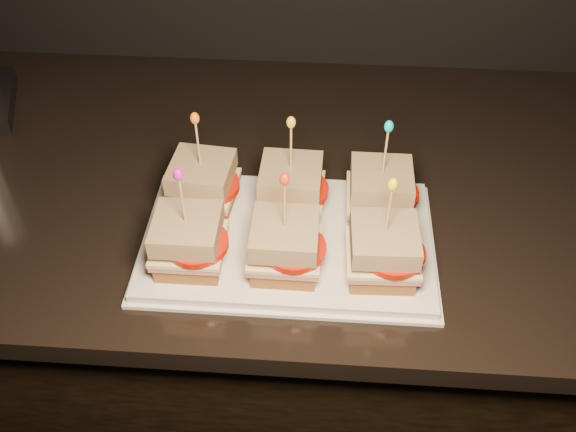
{
  "coord_description": "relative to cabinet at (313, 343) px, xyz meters",
  "views": [
    {
      "loc": [
        0.35,
        0.91,
        1.51
      ],
      "look_at": [
        0.31,
        1.52,
        0.92
      ],
      "focal_mm": 40.0,
      "sensor_mm": 36.0,
      "label": 1
    }
  ],
  "objects": [
    {
      "name": "sandwich_3_tomato",
      "position": [
        -0.15,
        -0.21,
        0.51
      ],
      "size": [
        0.08,
        0.08,
        0.01
      ],
      "primitive_type": "cylinder",
      "color": "#B21707",
      "rests_on": "sandwich_3_cheese"
    },
    {
      "name": "sandwich_3_cheese",
      "position": [
        -0.16,
        -0.21,
        0.5
      ],
      "size": [
        0.09,
        0.09,
        0.01
      ],
      "primitive_type": "cube",
      "rotation": [
        0.0,
        0.0,
        0.0
      ],
      "color": "beige",
      "rests_on": "sandwich_3_ham"
    },
    {
      "name": "sandwich_1_bread_bot",
      "position": [
        -0.04,
        -0.1,
        0.48
      ],
      "size": [
        0.08,
        0.08,
        0.02
      ],
      "primitive_type": "cube",
      "rotation": [
        0.0,
        0.0,
        -0.03
      ],
      "color": "brown",
      "rests_on": "platter"
    },
    {
      "name": "sandwich_4_frill",
      "position": [
        -0.04,
        -0.21,
        0.62
      ],
      "size": [
        0.01,
        0.01,
        0.02
      ],
      "primitive_type": "ellipsoid",
      "color": "red",
      "rests_on": "sandwich_4_pick"
    },
    {
      "name": "sandwich_3_frill",
      "position": [
        -0.16,
        -0.21,
        0.62
      ],
      "size": [
        0.01,
        0.01,
        0.02
      ],
      "primitive_type": "ellipsoid",
      "color": "#D110A8",
      "rests_on": "sandwich_3_pick"
    },
    {
      "name": "sandwich_4_bread_bot",
      "position": [
        -0.04,
        -0.21,
        0.48
      ],
      "size": [
        0.08,
        0.08,
        0.02
      ],
      "primitive_type": "cube",
      "rotation": [
        0.0,
        0.0,
        -0.01
      ],
      "color": "brown",
      "rests_on": "platter"
    },
    {
      "name": "sandwich_3_ham",
      "position": [
        -0.16,
        -0.21,
        0.49
      ],
      "size": [
        0.09,
        0.09,
        0.01
      ],
      "primitive_type": "cube",
      "rotation": [
        0.0,
        0.0,
        0.0
      ],
      "color": "#B9695F",
      "rests_on": "sandwich_3_bread_bot"
    },
    {
      "name": "sandwich_0_cheese",
      "position": [
        -0.16,
        -0.1,
        0.5
      ],
      "size": [
        0.1,
        0.1,
        0.01
      ],
      "primitive_type": "cube",
      "rotation": [
        0.0,
        0.0,
        -0.09
      ],
      "color": "beige",
      "rests_on": "sandwich_0_ham"
    },
    {
      "name": "sandwich_3_pick",
      "position": [
        -0.16,
        -0.21,
        0.57
      ],
      "size": [
        0.0,
        0.0,
        0.09
      ],
      "primitive_type": "cylinder",
      "color": "tan",
      "rests_on": "sandwich_3_bread_top"
    },
    {
      "name": "sandwich_0_frill",
      "position": [
        -0.16,
        -0.1,
        0.62
      ],
      "size": [
        0.01,
        0.01,
        0.02
      ],
      "primitive_type": "ellipsoid",
      "color": "orange",
      "rests_on": "sandwich_0_pick"
    },
    {
      "name": "sandwich_5_frill",
      "position": [
        0.08,
        -0.21,
        0.62
      ],
      "size": [
        0.01,
        0.01,
        0.02
      ],
      "primitive_type": "ellipsoid",
      "color": "yellow",
      "rests_on": "sandwich_5_pick"
    },
    {
      "name": "sandwich_5_ham",
      "position": [
        0.08,
        -0.21,
        0.49
      ],
      "size": [
        0.09,
        0.09,
        0.01
      ],
      "primitive_type": "cube",
      "rotation": [
        0.0,
        0.0,
        0.03
      ],
      "color": "#B9695F",
      "rests_on": "sandwich_5_bread_bot"
    },
    {
      "name": "sandwich_4_ham",
      "position": [
        -0.04,
        -0.21,
        0.49
      ],
      "size": [
        0.09,
        0.09,
        0.01
      ],
      "primitive_type": "cube",
      "rotation": [
        0.0,
        0.0,
        -0.01
      ],
      "color": "#B9695F",
      "rests_on": "sandwich_4_bread_bot"
    },
    {
      "name": "sandwich_5_bread_bot",
      "position": [
        0.08,
        -0.21,
        0.48
      ],
      "size": [
        0.08,
        0.08,
        0.02
      ],
      "primitive_type": "cube",
      "rotation": [
        0.0,
        0.0,
        0.03
      ],
      "color": "brown",
      "rests_on": "platter"
    },
    {
      "name": "sandwich_0_bread_bot",
      "position": [
        -0.16,
        -0.1,
        0.48
      ],
      "size": [
        0.09,
        0.09,
        0.02
      ],
      "primitive_type": "cube",
      "rotation": [
        0.0,
        0.0,
        -0.09
      ],
      "color": "brown",
      "rests_on": "platter"
    },
    {
      "name": "sandwich_2_pick",
      "position": [
        0.08,
        -0.1,
        0.57
      ],
      "size": [
        0.0,
        0.0,
        0.09
      ],
      "primitive_type": "cylinder",
      "color": "tan",
      "rests_on": "sandwich_2_bread_top"
    },
    {
      "name": "sandwich_2_tomato",
      "position": [
        0.1,
        -0.1,
        0.51
      ],
      "size": [
        0.08,
        0.08,
        0.01
      ],
      "primitive_type": "cylinder",
      "color": "#B21707",
      "rests_on": "sandwich_2_cheese"
    },
    {
      "name": "cabinet",
      "position": [
        0.0,
        0.0,
        0.0
      ],
      "size": [
        2.67,
        0.64,
        0.83
      ],
      "primitive_type": "cube",
      "color": "black",
      "rests_on": "ground"
    },
    {
      "name": "sandwich_1_bread_top",
      "position": [
        -0.04,
        -0.1,
        0.53
      ],
      "size": [
        0.08,
        0.08,
        0.03
      ],
      "primitive_type": "cube",
      "rotation": [
        0.0,
        0.0,
        -0.03
      ],
      "color": "#52280C",
      "rests_on": "sandwich_1_tomato"
    },
    {
      "name": "sandwich_2_cheese",
      "position": [
        0.08,
        -0.1,
        0.5
      ],
      "size": [
        0.09,
        0.09,
        0.01
      ],
      "primitive_type": "cube",
      "rotation": [
        0.0,
        0.0,
        -0.0
      ],
      "color": "beige",
      "rests_on": "sandwich_2_ham"
    },
    {
      "name": "sandwich_1_tomato",
      "position": [
        -0.03,
        -0.1,
        0.51
      ],
      "size": [
        0.08,
        0.08,
        0.01
      ],
      "primitive_type": "cylinder",
      "color": "#B21707",
      "rests_on": "sandwich_1_cheese"
    },
    {
      "name": "sandwich_5_cheese",
      "position": [
        0.08,
        -0.21,
        0.5
      ],
      "size": [
        0.09,
        0.09,
        0.01
      ],
      "primitive_type": "cube",
      "rotation": [
        0.0,
        0.0,
        0.03
      ],
      "color": "beige",
      "rests_on": "sandwich_5_ham"
    },
    {
      "name": "sandwich_3_bread_bot",
      "position": [
        -0.16,
        -0.21,
        0.48
      ],
      "size": [
        0.08,
        0.08,
        0.02
      ],
      "primitive_type": "cube",
      "rotation": [
        0.0,
        0.0,
        0.0
      ],
      "color": "brown",
      "rests_on": "platter"
    },
    {
      "name": "sandwich_4_cheese",
      "position": [
        -0.04,
        -0.21,
        0.5
      ],
      "size": [
        0.09,
        0.09,
        0.01
      ],
      "primitive_type": "cube",
      "rotation": [
        0.0,
        0.0,
        -0.01
      ],
      "color": "beige",
      "rests_on": "sandwich_4_ham"
    },
    {
      "name": "platter",
      "position": [
        -0.04,
        -0.15,
        0.46
      ],
      "size": [
        0.39,
        0.24,
        0.02
      ],
      "primitive_type": "cube",
      "color": "white",
      "rests_on": "granite_slab"
    },
    {
      "name": "sandwich_0_pick",
      "position": [
        -0.16,
        -0.1,
        0.57
      ],
      "size": [
        0.0,
        0.0,
        0.09
      ],
      "primitive_type": "cylinder",
      "color": "tan",
      "rests_on": "sandwich_0_bread_top"
    },
    {
      "name": "sandwich_1_frill",
      "position": [
        -0.04,
        -0.1,
        0.62
      ],
      "size": [
        0.01,
        0.01,
        0.02
      ],
      "primitive_type": "ellipsoid",
      "color": "yellow",
      "rests_on": "sandwich_1_pick"
    },
    {
      "name": "sandwich_1_cheese",
      "position": [
        -0.04,
        -0.1,
        0.5
      ],
      "size": [
        0.09,
        0.09,
        0.01
      ],
      "primitive_type": "cube",
      "rotation": [
        0.0,
        0.0,
        -0.03
      ],
      "color": "beige",
      "rests_on": "sandwich_1_ham"
    },
    {
      "name": "sandwich_1_ham",
      "position": [
        -0.04,
        -0.1,
        0.49
      ],
      "size": [
        0.09,
        0.09,
        0.01
      ],
      "primitive_type": "cube",
      "rotation": [
        0.0,
        0.0,
        -0.03
      ],
      "color": "#B9695F",
      "rests_on": "sandwich_1_bread_bot"
    },
    {
      "name": "platter_rim",
      "position": [
        -0.04,
        -0.15,
        0.45
      ],
      "size": [
        0.4,
        0.25,
        0.01
      ],
      "primitive_type": "cube",
      "color": "white",
      "rests_on": "granite_slab"
    },
    {
      "name": "sandwich_4_pick",
      "position": [
        -0.04,
        -0.21,
        0.57
      ],
      "size": [
        0.0,
        0.0,
        0.09
      ],
      "primitive_type": "cylinder",
      "color": "tan",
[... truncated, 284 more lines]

